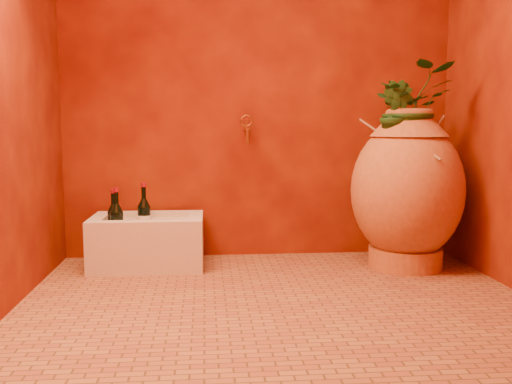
{
  "coord_description": "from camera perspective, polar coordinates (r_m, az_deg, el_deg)",
  "views": [
    {
      "loc": [
        -0.35,
        -2.71,
        0.85
      ],
      "look_at": [
        -0.07,
        0.35,
        0.49
      ],
      "focal_mm": 40.0,
      "sensor_mm": 36.0,
      "label": 1
    }
  ],
  "objects": [
    {
      "name": "wall_back",
      "position": [
        3.74,
        0.25,
        12.77
      ],
      "size": [
        2.5,
        0.02,
        2.5
      ],
      "primitive_type": "cube",
      "color": "#500B04",
      "rests_on": "ground"
    },
    {
      "name": "wall_left",
      "position": [
        2.88,
        -24.09,
        14.03
      ],
      "size": [
        0.02,
        2.0,
        2.5
      ],
      "primitive_type": "cube",
      "color": "#500B04",
      "rests_on": "ground"
    },
    {
      "name": "wall_tap",
      "position": [
        3.62,
        -0.93,
        6.41
      ],
      "size": [
        0.08,
        0.17,
        0.18
      ],
      "color": "#955B22",
      "rests_on": "wall_back"
    },
    {
      "name": "wine_bottle_c",
      "position": [
        3.43,
        -13.74,
        -3.03
      ],
      "size": [
        0.08,
        0.08,
        0.32
      ],
      "color": "black",
      "rests_on": "stone_basin"
    },
    {
      "name": "wine_bottle_b",
      "position": [
        3.56,
        -11.12,
        -2.54
      ],
      "size": [
        0.08,
        0.08,
        0.34
      ],
      "color": "black",
      "rests_on": "stone_basin"
    },
    {
      "name": "amphora",
      "position": [
        3.51,
        14.88,
        0.23
      ],
      "size": [
        0.8,
        0.8,
        0.95
      ],
      "rotation": [
        0.0,
        0.0,
        0.23
      ],
      "color": "#BC6D35",
      "rests_on": "floor"
    },
    {
      "name": "plant_main",
      "position": [
        3.5,
        15.21,
        8.2
      ],
      "size": [
        0.48,
        0.43,
        0.51
      ],
      "primitive_type": "imported",
      "rotation": [
        0.0,
        0.0,
        0.07
      ],
      "color": "#194318",
      "rests_on": "amphora"
    },
    {
      "name": "wine_bottle_a",
      "position": [
        3.5,
        -14.03,
        -2.93
      ],
      "size": [
        0.07,
        0.07,
        0.31
      ],
      "color": "black",
      "rests_on": "stone_basin"
    },
    {
      "name": "floor",
      "position": [
        2.86,
        2.13,
        -10.69
      ],
      "size": [
        2.5,
        2.5,
        0.0
      ],
      "primitive_type": "plane",
      "color": "#955B31",
      "rests_on": "ground"
    },
    {
      "name": "stone_basin",
      "position": [
        3.53,
        -10.77,
        -4.96
      ],
      "size": [
        0.67,
        0.46,
        0.31
      ],
      "rotation": [
        0.0,
        0.0,
        -0.01
      ],
      "color": "beige",
      "rests_on": "floor"
    },
    {
      "name": "plant_side",
      "position": [
        3.39,
        13.88,
        7.61
      ],
      "size": [
        0.24,
        0.26,
        0.37
      ],
      "primitive_type": "imported",
      "rotation": [
        0.0,
        0.0,
        -1.05
      ],
      "color": "#194318",
      "rests_on": "amphora"
    }
  ]
}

